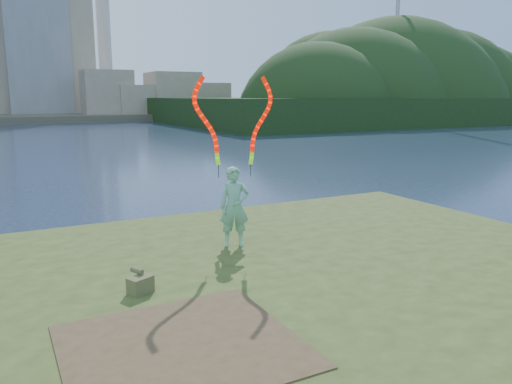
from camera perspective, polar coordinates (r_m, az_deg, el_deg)
ground at (r=11.20m, az=-3.08°, el=-11.50°), size 320.00×320.00×0.00m
grassy_knoll at (r=9.20m, az=3.05°, el=-14.38°), size 20.00×18.00×0.80m
dirt_patch at (r=7.42m, az=-8.54°, el=-16.97°), size 3.20×3.00×0.02m
far_shore at (r=104.58m, az=-25.54°, el=7.83°), size 320.00×40.00×1.20m
wooded_hill at (r=94.38m, az=15.11°, el=8.02°), size 78.00×50.00×63.00m
woman_with_ribbons at (r=11.55m, az=-2.49°, el=0.55°), size 2.03×0.81×4.23m
canvas_bag at (r=9.30m, az=-13.10°, el=-10.19°), size 0.50×0.56×0.40m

